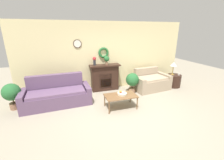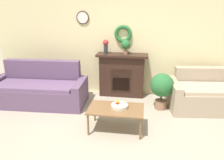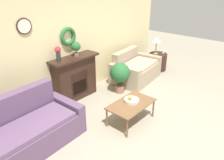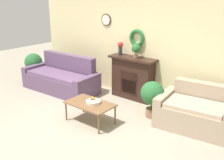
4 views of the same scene
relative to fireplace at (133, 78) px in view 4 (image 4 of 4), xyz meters
The scene contains 11 objects.
ground_plane 2.21m from the fireplace, 87.55° to the right, with size 16.00×16.00×0.00m, color #9E937F.
wall_back 0.85m from the fireplace, 66.89° to the left, with size 6.80×0.15×2.70m.
fireplace is the anchor object (origin of this frame).
couch_left 1.99m from the fireplace, 158.15° to the right, with size 2.18×1.00×0.95m.
loveseat_right 1.91m from the fireplace, 14.05° to the right, with size 1.56×1.09×0.84m.
coffee_table 1.65m from the fireplace, 87.47° to the right, with size 0.99×0.59×0.43m.
fruit_bowl 1.60m from the fireplace, 85.49° to the right, with size 0.30×0.30×0.12m.
vase_on_mantel_left 0.82m from the fireplace, behind, with size 0.14×0.14×0.33m.
potted_plant_on_mantel 0.74m from the fireplace, ahead, with size 0.22×0.22×0.34m.
potted_plant_floor_by_couch 3.21m from the fireplace, 167.46° to the right, with size 0.53×0.53×0.84m.
potted_plant_floor_by_loveseat 1.13m from the fireplace, 34.07° to the right, with size 0.51×0.51×0.80m.
Camera 4 is at (3.38, -3.04, 2.57)m, focal length 42.00 mm.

